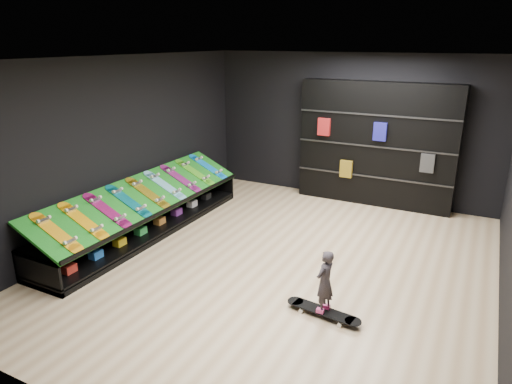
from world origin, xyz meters
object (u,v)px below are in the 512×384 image
at_px(display_rack, 147,219).
at_px(floor_skateboard, 323,313).
at_px(child, 324,293).
at_px(back_shelving, 376,145).

xyz_separation_m(display_rack, floor_skateboard, (3.62, -1.06, -0.20)).
bearing_deg(display_rack, floor_skateboard, -16.32).
bearing_deg(floor_skateboard, display_rack, 170.69).
bearing_deg(display_rack, child, -16.32).
xyz_separation_m(back_shelving, child, (0.47, -4.38, -0.91)).
distance_m(display_rack, floor_skateboard, 3.78).
bearing_deg(child, display_rack, -91.71).
distance_m(display_rack, child, 3.78).
xyz_separation_m(back_shelving, floor_skateboard, (0.47, -4.38, -1.19)).
bearing_deg(floor_skateboard, back_shelving, 103.17).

